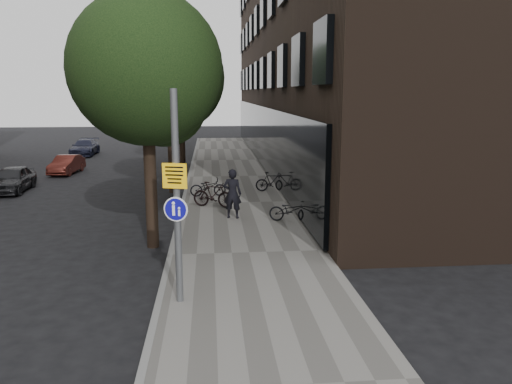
{
  "coord_description": "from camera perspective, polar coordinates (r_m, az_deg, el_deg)",
  "views": [
    {
      "loc": [
        -0.81,
        -10.35,
        4.64
      ],
      "look_at": [
        0.4,
        2.77,
        2.0
      ],
      "focal_mm": 35.0,
      "sensor_mm": 36.0,
      "label": 1
    }
  ],
  "objects": [
    {
      "name": "parked_car_mid",
      "position": [
        30.87,
        -20.83,
        2.95
      ],
      "size": [
        1.45,
        3.32,
        1.06
      ],
      "primitive_type": "imported",
      "rotation": [
        0.0,
        0.0,
        -0.1
      ],
      "color": "#511D17",
      "rests_on": "ground"
    },
    {
      "name": "parked_bike_curb_far",
      "position": [
        19.95,
        -4.91,
        -0.3
      ],
      "size": [
        1.76,
        1.08,
        1.02
      ],
      "primitive_type": "imported",
      "rotation": [
        0.0,
        0.0,
        1.19
      ],
      "color": "black",
      "rests_on": "sidewalk"
    },
    {
      "name": "parked_car_near",
      "position": [
        26.27,
        -26.08,
        1.34
      ],
      "size": [
        1.58,
        3.62,
        1.22
      ],
      "primitive_type": "imported",
      "rotation": [
        0.0,
        0.0,
        0.04
      ],
      "color": "black",
      "rests_on": "ground"
    },
    {
      "name": "street_tree_near",
      "position": [
        15.09,
        -12.11,
        12.87
      ],
      "size": [
        4.4,
        4.4,
        7.5
      ],
      "color": "black",
      "rests_on": "ground"
    },
    {
      "name": "ground",
      "position": [
        11.37,
        -0.74,
        -12.76
      ],
      "size": [
        120.0,
        120.0,
        0.0
      ],
      "primitive_type": "plane",
      "color": "black",
      "rests_on": "ground"
    },
    {
      "name": "parked_bike_facade_far",
      "position": [
        23.11,
        1.81,
        1.18
      ],
      "size": [
        1.52,
        0.53,
        0.9
      ],
      "primitive_type": "imported",
      "rotation": [
        0.0,
        0.0,
        1.5
      ],
      "color": "black",
      "rests_on": "sidewalk"
    },
    {
      "name": "parked_car_far",
      "position": [
        39.63,
        -18.97,
        4.85
      ],
      "size": [
        1.71,
        4.07,
        1.17
      ],
      "primitive_type": "imported",
      "rotation": [
        0.0,
        0.0,
        0.02
      ],
      "color": "#1A1D30",
      "rests_on": "ground"
    },
    {
      "name": "parked_bike_facade_near",
      "position": [
        17.72,
        4.01,
        -2.1
      ],
      "size": [
        1.65,
        1.0,
        0.82
      ],
      "primitive_type": "imported",
      "rotation": [
        0.0,
        0.0,
        1.26
      ],
      "color": "black",
      "rests_on": "sidewalk"
    },
    {
      "name": "parked_bike_curb_near",
      "position": [
        22.11,
        -5.51,
        0.58
      ],
      "size": [
        1.6,
        0.65,
        0.82
      ],
      "primitive_type": "imported",
      "rotation": [
        0.0,
        0.0,
        1.64
      ],
      "color": "black",
      "rests_on": "sidewalk"
    },
    {
      "name": "building_right_dark_brick",
      "position": [
        33.94,
        11.3,
        18.51
      ],
      "size": [
        12.0,
        40.0,
        18.0
      ],
      "primitive_type": "cube",
      "color": "black",
      "rests_on": "ground"
    },
    {
      "name": "signpost",
      "position": [
        10.69,
        -9.04,
        -0.67
      ],
      "size": [
        0.52,
        0.18,
        4.6
      ],
      "rotation": [
        0.0,
        0.0,
        -0.29
      ],
      "color": "#595B5E",
      "rests_on": "sidewalk"
    },
    {
      "name": "sidewalk",
      "position": [
        20.88,
        -2.22,
        -1.34
      ],
      "size": [
        4.5,
        60.0,
        0.12
      ],
      "primitive_type": "cube",
      "color": "slate",
      "rests_on": "ground"
    },
    {
      "name": "pedestrian",
      "position": [
        18.1,
        -2.71,
        -0.19
      ],
      "size": [
        0.74,
        0.56,
        1.81
      ],
      "primitive_type": "imported",
      "rotation": [
        0.0,
        0.0,
        2.93
      ],
      "color": "black",
      "rests_on": "sidewalk"
    },
    {
      "name": "street_tree_far",
      "position": [
        32.54,
        -8.47,
        12.05
      ],
      "size": [
        5.0,
        5.0,
        7.8
      ],
      "color": "black",
      "rests_on": "ground"
    },
    {
      "name": "street_tree_mid",
      "position": [
        23.56,
        -9.67,
        12.33
      ],
      "size": [
        5.0,
        5.0,
        7.8
      ],
      "color": "black",
      "rests_on": "ground"
    },
    {
      "name": "curb_edge",
      "position": [
        20.89,
        -8.4,
        -1.44
      ],
      "size": [
        0.15,
        60.0,
        0.13
      ],
      "primitive_type": "cube",
      "color": "slate",
      "rests_on": "ground"
    }
  ]
}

